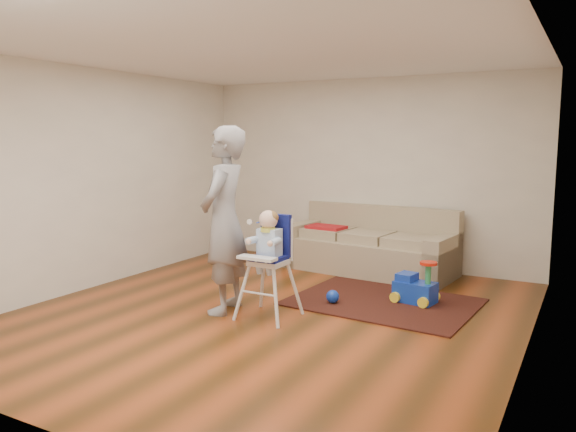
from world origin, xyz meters
The scene contains 9 objects.
ground centered at (0.00, 0.00, 0.00)m, with size 5.50×5.50×0.00m, color #45260C.
room_envelope centered at (0.00, 0.53, 1.88)m, with size 5.04×5.52×2.72m.
sofa centered at (0.24, 2.30, 0.45)m, with size 2.40×1.18×0.90m.
side_table centered at (-0.74, 2.42, 0.24)m, with size 0.48×0.48×0.48m, color black, non-canonical shape.
area_rug centered at (0.91, 0.98, 0.01)m, with size 1.99×1.49×0.02m, color black.
ride_on_toy centered at (1.24, 1.12, 0.26)m, with size 0.44×0.32×0.49m, color #143BBE, non-canonical shape.
toy_ball centered at (0.44, 0.64, 0.09)m, with size 0.15×0.15×0.15m, color #143BBE.
high_chair centered at (0.05, -0.10, 0.54)m, with size 0.52×0.52×1.13m.
adult centered at (-0.47, -0.14, 0.99)m, with size 0.72×0.47×1.98m, color gray.
Camera 1 is at (2.94, -4.95, 1.84)m, focal length 35.00 mm.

